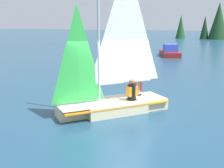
{
  "coord_description": "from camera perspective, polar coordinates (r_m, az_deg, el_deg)",
  "views": [
    {
      "loc": [
        -4.06,
        8.62,
        3.04
      ],
      "look_at": [
        0.0,
        0.0,
        1.0
      ],
      "focal_mm": 45.0,
      "sensor_mm": 36.0,
      "label": 1
    }
  ],
  "objects": [
    {
      "name": "ground_plane",
      "position": [
        10.0,
        -0.0,
        -5.6
      ],
      "size": [
        260.0,
        260.0,
        0.0
      ],
      "primitive_type": "plane",
      "color": "navy"
    },
    {
      "name": "motorboat_distant",
      "position": [
        27.76,
        11.67,
        6.4
      ],
      "size": [
        2.88,
        4.03,
        1.16
      ],
      "rotation": [
        0.0,
        0.0,
        1.97
      ],
      "color": "maroon",
      "rests_on": "ground_plane"
    },
    {
      "name": "sailor_helm",
      "position": [
        9.92,
        4.03,
        -2.04
      ],
      "size": [
        0.42,
        0.43,
        1.16
      ],
      "rotation": [
        0.0,
        0.0,
        0.88
      ],
      "color": "black",
      "rests_on": "ground_plane"
    },
    {
      "name": "sailboat_main",
      "position": [
        9.8,
        0.15,
        -1.25
      ],
      "size": [
        3.55,
        3.86,
        5.28
      ],
      "rotation": [
        0.0,
        0.0,
        0.88
      ],
      "color": "beige",
      "rests_on": "ground_plane"
    },
    {
      "name": "sailor_crew",
      "position": [
        10.6,
        4.95,
        -1.14
      ],
      "size": [
        0.42,
        0.43,
        1.16
      ],
      "rotation": [
        0.0,
        0.0,
        0.88
      ],
      "color": "black",
      "rests_on": "ground_plane"
    }
  ]
}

